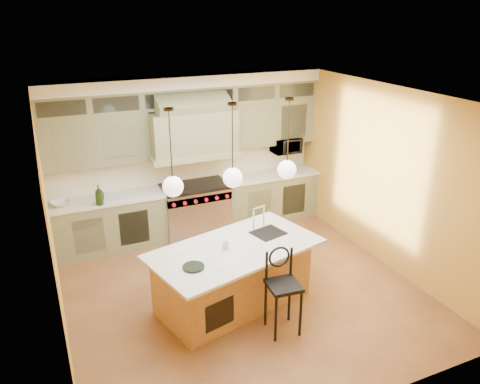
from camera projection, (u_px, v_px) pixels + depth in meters
name	position (u px, v px, depth m)	size (l,w,h in m)	color
floor	(242.00, 290.00, 7.06)	(5.00, 5.00, 0.00)	brown
ceiling	(242.00, 97.00, 5.99)	(5.00, 5.00, 0.00)	white
wall_back	(187.00, 154.00, 8.65)	(5.00, 5.00, 0.00)	gold
wall_front	(350.00, 295.00, 4.40)	(5.00, 5.00, 0.00)	gold
wall_left	(51.00, 234.00, 5.59)	(5.00, 5.00, 0.00)	gold
wall_right	(385.00, 177.00, 7.47)	(5.00, 5.00, 0.00)	gold
back_cabinetry	(192.00, 159.00, 8.44)	(5.00, 0.77, 2.90)	gray
range	(195.00, 208.00, 8.71)	(1.20, 0.74, 0.96)	silver
kitchen_island	(234.00, 274.00, 6.59)	(2.57, 1.78, 1.35)	#945E34
counter_stool	(283.00, 286.00, 5.97)	(0.44, 0.44, 1.15)	black
microwave	(286.00, 145.00, 9.17)	(0.54, 0.37, 0.30)	black
oil_bottle_a	(99.00, 195.00, 7.65)	(0.13, 0.13, 0.34)	black
oil_bottle_b	(101.00, 194.00, 7.89)	(0.08, 0.09, 0.19)	black
fruit_bowl	(61.00, 203.00, 7.67)	(0.31, 0.31, 0.08)	silver
cup	(225.00, 246.00, 6.32)	(0.11, 0.11, 0.10)	silver
pendant_left	(173.00, 184.00, 5.74)	(0.26, 0.26, 1.11)	#2D2319
pendant_center	(233.00, 176.00, 6.04)	(0.26, 0.26, 1.11)	#2D2319
pendant_right	(287.00, 168.00, 6.34)	(0.26, 0.26, 1.11)	#2D2319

